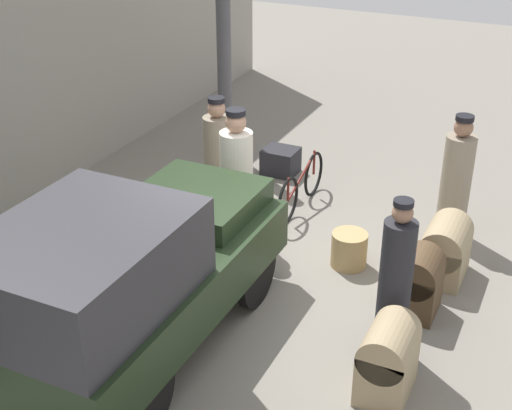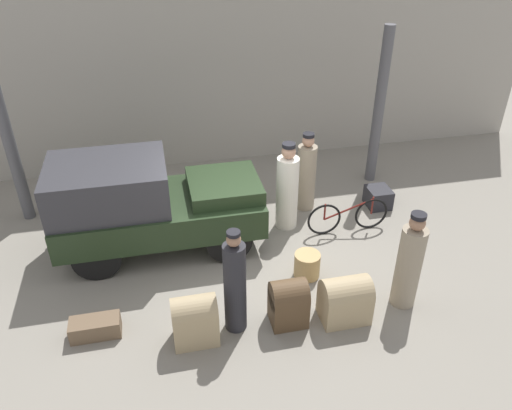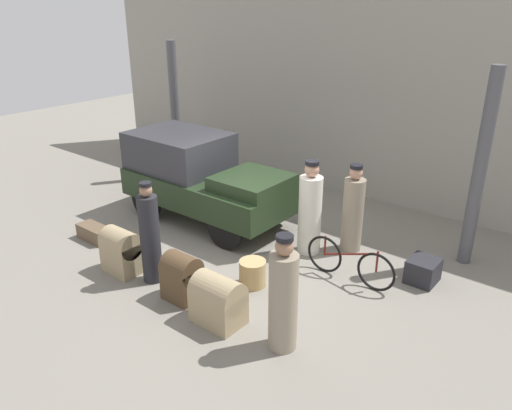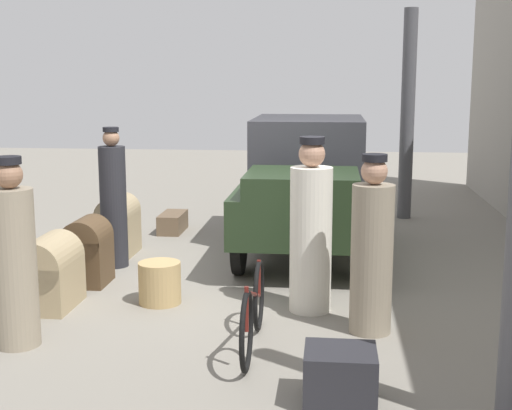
% 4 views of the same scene
% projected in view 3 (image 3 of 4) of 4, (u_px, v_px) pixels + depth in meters
% --- Properties ---
extents(ground_plane, '(30.00, 30.00, 0.00)m').
position_uv_depth(ground_plane, '(241.00, 252.00, 9.36)').
color(ground_plane, gray).
extents(station_building_facade, '(16.00, 0.15, 4.50)m').
position_uv_depth(station_building_facade, '(355.00, 100.00, 11.42)').
color(station_building_facade, gray).
rests_on(station_building_facade, ground).
extents(canopy_pillar_left, '(0.23, 0.23, 3.46)m').
position_uv_depth(canopy_pillar_left, '(175.00, 111.00, 12.69)').
color(canopy_pillar_left, '#4C4C51').
rests_on(canopy_pillar_left, ground).
extents(canopy_pillar_right, '(0.23, 0.23, 3.46)m').
position_uv_depth(canopy_pillar_right, '(480.00, 171.00, 8.38)').
color(canopy_pillar_right, '#4C4C51').
rests_on(canopy_pillar_right, ground).
extents(truck, '(3.65, 1.68, 1.78)m').
position_uv_depth(truck, '(200.00, 175.00, 10.46)').
color(truck, black).
rests_on(truck, ground).
extents(bicycle, '(1.64, 0.04, 0.71)m').
position_uv_depth(bicycle, '(349.00, 262.00, 8.30)').
color(bicycle, black).
rests_on(bicycle, ground).
extents(wicker_basket, '(0.45, 0.45, 0.44)m').
position_uv_depth(wicker_basket, '(253.00, 273.00, 8.22)').
color(wicker_basket, tan).
rests_on(wicker_basket, ground).
extents(porter_standing_middle, '(0.39, 0.39, 1.69)m').
position_uv_depth(porter_standing_middle, '(283.00, 298.00, 6.55)').
color(porter_standing_middle, gray).
rests_on(porter_standing_middle, ground).
extents(conductor_in_dark_uniform, '(0.39, 0.39, 1.68)m').
position_uv_depth(conductor_in_dark_uniform, '(353.00, 212.00, 9.20)').
color(conductor_in_dark_uniform, gray).
rests_on(conductor_in_dark_uniform, ground).
extents(porter_carrying_trunk, '(0.33, 0.33, 1.75)m').
position_uv_depth(porter_carrying_trunk, '(150.00, 236.00, 8.14)').
color(porter_carrying_trunk, '#232328').
rests_on(porter_carrying_trunk, ground).
extents(porter_lifting_near_truck, '(0.42, 0.42, 1.78)m').
position_uv_depth(porter_lifting_near_truck, '(310.00, 212.00, 9.09)').
color(porter_lifting_near_truck, silver).
rests_on(porter_lifting_near_truck, ground).
extents(trunk_wicker_pale, '(0.65, 0.46, 0.80)m').
position_uv_depth(trunk_wicker_pale, '(122.00, 250.00, 8.56)').
color(trunk_wicker_pale, '#9E8966').
rests_on(trunk_wicker_pale, ground).
extents(trunk_barrel_dark, '(0.73, 0.52, 0.76)m').
position_uv_depth(trunk_barrel_dark, '(218.00, 300.00, 7.22)').
color(trunk_barrel_dark, '#9E8966').
rests_on(trunk_barrel_dark, ground).
extents(trunk_large_brown, '(0.54, 0.47, 0.78)m').
position_uv_depth(trunk_large_brown, '(182.00, 276.00, 7.79)').
color(trunk_large_brown, '#4C3823').
rests_on(trunk_large_brown, ground).
extents(suitcase_small_leather, '(0.47, 0.53, 0.41)m').
position_uv_depth(suitcase_small_leather, '(423.00, 271.00, 8.33)').
color(suitcase_small_leather, '#232328').
rests_on(suitcase_small_leather, ground).
extents(suitcase_black_upright, '(0.73, 0.34, 0.29)m').
position_uv_depth(suitcase_black_upright, '(94.00, 233.00, 9.80)').
color(suitcase_black_upright, brown).
rests_on(suitcase_black_upright, ground).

